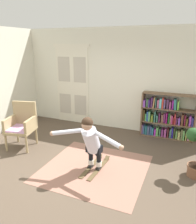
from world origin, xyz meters
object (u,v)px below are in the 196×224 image
object	(u,v)px
skis_pair	(96,167)
wicker_chair	(22,124)
person_skier	(91,140)
bookshelf	(166,118)

from	to	relation	value
skis_pair	wicker_chair	bearing A→B (deg)	173.34
wicker_chair	person_skier	bearing A→B (deg)	-12.02
wicker_chair	skis_pair	distance (m)	2.14
wicker_chair	person_skier	size ratio (longest dim) A/B	0.74
bookshelf	person_skier	bearing A→B (deg)	-115.29
wicker_chair	person_skier	xyz separation A→B (m)	(2.04, -0.44, 0.13)
bookshelf	wicker_chair	size ratio (longest dim) A/B	1.26
bookshelf	wicker_chair	world-z (taller)	bookshelf
bookshelf	person_skier	world-z (taller)	bookshelf
wicker_chair	skis_pair	world-z (taller)	wicker_chair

